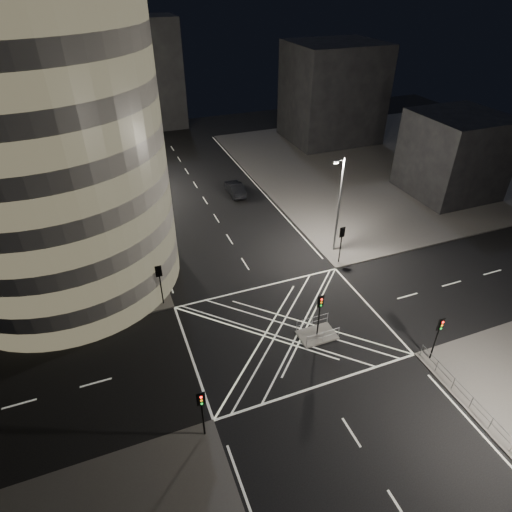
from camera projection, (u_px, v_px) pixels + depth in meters
name	position (u px, v px, depth m)	size (l,w,h in m)	color
ground	(287.00, 330.00, 35.06)	(120.00, 120.00, 0.00)	black
sidewalk_far_right	(387.00, 163.00, 64.46)	(42.00, 42.00, 0.15)	#555250
central_island	(317.00, 335.00, 34.45)	(3.00, 2.00, 0.15)	slate
building_right_far	(332.00, 93.00, 69.33)	(14.00, 12.00, 15.00)	black
building_right_near	(454.00, 155.00, 53.42)	(10.00, 10.00, 10.00)	black
building_far_end	(128.00, 76.00, 73.53)	(18.00, 8.00, 18.00)	black
tree_a	(133.00, 255.00, 36.49)	(4.21, 4.21, 6.52)	black
tree_b	(123.00, 217.00, 40.76)	(4.36, 4.36, 7.24)	black
tree_c	(116.00, 190.00, 45.31)	(3.86, 3.86, 7.10)	black
tree_d	(110.00, 164.00, 49.58)	(5.50, 5.50, 8.66)	black
tree_e	(108.00, 160.00, 55.20)	(3.52, 3.52, 5.77)	black
traffic_signal_fl	(160.00, 278.00, 36.04)	(0.55, 0.22, 4.00)	black
traffic_signal_nl	(202.00, 406.00, 25.56)	(0.55, 0.22, 4.00)	black
traffic_signal_fr	(342.00, 238.00, 41.28)	(0.55, 0.22, 4.00)	black
traffic_signal_nr	(438.00, 331.00, 30.79)	(0.55, 0.22, 4.00)	black
traffic_signal_island	(320.00, 308.00, 32.85)	(0.55, 0.22, 4.00)	black
street_lamp_left_near	(138.00, 224.00, 38.39)	(1.25, 0.25, 10.00)	slate
street_lamp_left_far	(117.00, 155.00, 52.27)	(1.25, 0.25, 10.00)	slate
street_lamp_right_far	(339.00, 203.00, 41.69)	(1.25, 0.25, 10.00)	slate
railing_near_right	(481.00, 412.00, 27.76)	(0.06, 11.70, 1.10)	slate
railing_island_south	(323.00, 337.00, 33.41)	(2.80, 0.06, 1.10)	slate
railing_island_north	(312.00, 322.00, 34.80)	(2.80, 0.06, 1.10)	slate
sedan	(235.00, 188.00, 55.40)	(1.71, 4.91, 1.62)	black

